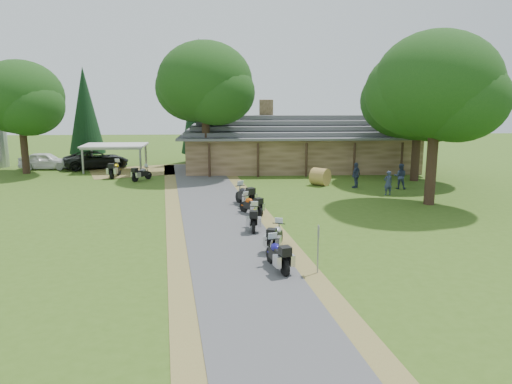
{
  "coord_description": "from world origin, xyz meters",
  "views": [
    {
      "loc": [
        0.06,
        -21.15,
        7.09
      ],
      "look_at": [
        1.22,
        5.52,
        1.6
      ],
      "focal_mm": 35.0,
      "sensor_mm": 36.0,
      "label": 1
    }
  ],
  "objects_px": {
    "motorcycle_row_e": "(245,194)",
    "motorcycle_carport_a": "(115,169)",
    "car_white_sedan": "(45,159)",
    "motorcycle_carport_b": "(142,173)",
    "motorcycle_row_d": "(251,204)",
    "carport": "(115,158)",
    "lodge": "(300,142)",
    "motorcycle_row_a": "(278,253)",
    "hay_bale": "(320,177)",
    "motorcycle_row_b": "(276,235)",
    "motorcycle_row_c": "(254,217)",
    "car_dark_suv": "(96,155)"
  },
  "relations": [
    {
      "from": "car_white_sedan",
      "to": "motorcycle_carport_b",
      "type": "bearing_deg",
      "value": -123.1
    },
    {
      "from": "motorcycle_row_b",
      "to": "motorcycle_row_d",
      "type": "height_order",
      "value": "motorcycle_row_b"
    },
    {
      "from": "motorcycle_row_a",
      "to": "motorcycle_row_b",
      "type": "relative_size",
      "value": 1.04
    },
    {
      "from": "carport",
      "to": "hay_bale",
      "type": "height_order",
      "value": "carport"
    },
    {
      "from": "motorcycle_row_a",
      "to": "motorcycle_row_e",
      "type": "relative_size",
      "value": 0.93
    },
    {
      "from": "carport",
      "to": "car_white_sedan",
      "type": "relative_size",
      "value": 0.94
    },
    {
      "from": "motorcycle_row_e",
      "to": "motorcycle_row_b",
      "type": "bearing_deg",
      "value": 163.14
    },
    {
      "from": "lodge",
      "to": "motorcycle_row_c",
      "type": "xyz_separation_m",
      "value": [
        -4.95,
        -20.31,
        -1.78
      ]
    },
    {
      "from": "car_dark_suv",
      "to": "motorcycle_row_b",
      "type": "bearing_deg",
      "value": -173.66
    },
    {
      "from": "lodge",
      "to": "motorcycle_carport_a",
      "type": "bearing_deg",
      "value": -165.25
    },
    {
      "from": "car_white_sedan",
      "to": "car_dark_suv",
      "type": "xyz_separation_m",
      "value": [
        4.46,
        0.34,
        0.23
      ]
    },
    {
      "from": "carport",
      "to": "hay_bale",
      "type": "distance_m",
      "value": 18.65
    },
    {
      "from": "motorcycle_row_d",
      "to": "motorcycle_row_e",
      "type": "xyz_separation_m",
      "value": [
        -0.32,
        2.31,
        0.09
      ]
    },
    {
      "from": "motorcycle_row_a",
      "to": "motorcycle_row_e",
      "type": "xyz_separation_m",
      "value": [
        -1.08,
        11.29,
        0.05
      ]
    },
    {
      "from": "motorcycle_carport_a",
      "to": "motorcycle_row_b",
      "type": "bearing_deg",
      "value": -142.5
    },
    {
      "from": "motorcycle_row_a",
      "to": "hay_bale",
      "type": "relative_size",
      "value": 1.51
    },
    {
      "from": "lodge",
      "to": "car_dark_suv",
      "type": "relative_size",
      "value": 3.43
    },
    {
      "from": "lodge",
      "to": "motorcycle_carport_a",
      "type": "distance_m",
      "value": 16.4
    },
    {
      "from": "lodge",
      "to": "motorcycle_row_d",
      "type": "height_order",
      "value": "lodge"
    },
    {
      "from": "motorcycle_row_e",
      "to": "hay_bale",
      "type": "distance_m",
      "value": 8.79
    },
    {
      "from": "motorcycle_row_c",
      "to": "motorcycle_row_e",
      "type": "bearing_deg",
      "value": 8.2
    },
    {
      "from": "motorcycle_row_a",
      "to": "motorcycle_row_c",
      "type": "height_order",
      "value": "motorcycle_row_a"
    },
    {
      "from": "car_white_sedan",
      "to": "hay_bale",
      "type": "distance_m",
      "value": 25.18
    },
    {
      "from": "motorcycle_row_a",
      "to": "motorcycle_row_d",
      "type": "bearing_deg",
      "value": -11.92
    },
    {
      "from": "motorcycle_row_e",
      "to": "motorcycle_carport_a",
      "type": "relative_size",
      "value": 1.01
    },
    {
      "from": "carport",
      "to": "motorcycle_row_a",
      "type": "xyz_separation_m",
      "value": [
        12.25,
        -25.47,
        -0.5
      ]
    },
    {
      "from": "motorcycle_row_b",
      "to": "hay_bale",
      "type": "bearing_deg",
      "value": 1.92
    },
    {
      "from": "car_white_sedan",
      "to": "motorcycle_row_e",
      "type": "bearing_deg",
      "value": -131.6
    },
    {
      "from": "motorcycle_carport_a",
      "to": "motorcycle_carport_b",
      "type": "distance_m",
      "value": 2.91
    },
    {
      "from": "motorcycle_row_d",
      "to": "motorcycle_carport_a",
      "type": "relative_size",
      "value": 0.88
    },
    {
      "from": "carport",
      "to": "motorcycle_row_d",
      "type": "height_order",
      "value": "carport"
    },
    {
      "from": "motorcycle_row_a",
      "to": "hay_bale",
      "type": "distance_m",
      "value": 18.49
    },
    {
      "from": "car_dark_suv",
      "to": "motorcycle_row_d",
      "type": "height_order",
      "value": "car_dark_suv"
    },
    {
      "from": "motorcycle_row_d",
      "to": "lodge",
      "type": "bearing_deg",
      "value": -50.92
    },
    {
      "from": "motorcycle_carport_a",
      "to": "motorcycle_row_e",
      "type": "bearing_deg",
      "value": -129.35
    },
    {
      "from": "car_dark_suv",
      "to": "motorcycle_row_b",
      "type": "distance_m",
      "value": 28.39
    },
    {
      "from": "car_white_sedan",
      "to": "motorcycle_carport_b",
      "type": "xyz_separation_m",
      "value": [
        9.75,
        -6.19,
        -0.35
      ]
    },
    {
      "from": "motorcycle_row_d",
      "to": "motorcycle_row_e",
      "type": "height_order",
      "value": "motorcycle_row_e"
    },
    {
      "from": "carport",
      "to": "car_white_sedan",
      "type": "xyz_separation_m",
      "value": [
        -6.57,
        1.2,
        -0.21
      ]
    },
    {
      "from": "lodge",
      "to": "motorcycle_row_d",
      "type": "bearing_deg",
      "value": -106.22
    },
    {
      "from": "carport",
      "to": "motorcycle_row_e",
      "type": "relative_size",
      "value": 2.57
    },
    {
      "from": "motorcycle_carport_b",
      "to": "motorcycle_row_d",
      "type": "bearing_deg",
      "value": -108.19
    },
    {
      "from": "car_white_sedan",
      "to": "car_dark_suv",
      "type": "relative_size",
      "value": 0.93
    },
    {
      "from": "motorcycle_row_a",
      "to": "motorcycle_carport_b",
      "type": "relative_size",
      "value": 1.09
    },
    {
      "from": "motorcycle_row_b",
      "to": "motorcycle_carport_a",
      "type": "distance_m",
      "value": 22.66
    },
    {
      "from": "motorcycle_row_d",
      "to": "motorcycle_row_b",
      "type": "bearing_deg",
      "value": 153.44
    },
    {
      "from": "car_white_sedan",
      "to": "motorcycle_row_c",
      "type": "height_order",
      "value": "car_white_sedan"
    },
    {
      "from": "motorcycle_row_b",
      "to": "motorcycle_row_c",
      "type": "relative_size",
      "value": 0.97
    },
    {
      "from": "motorcycle_carport_a",
      "to": "hay_bale",
      "type": "relative_size",
      "value": 1.61
    },
    {
      "from": "motorcycle_row_a",
      "to": "motorcycle_row_c",
      "type": "bearing_deg",
      "value": -9.99
    }
  ]
}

